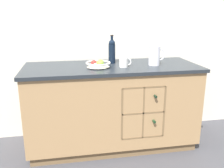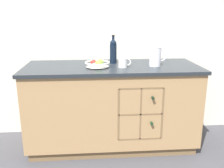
{
  "view_description": "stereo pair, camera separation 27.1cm",
  "coord_description": "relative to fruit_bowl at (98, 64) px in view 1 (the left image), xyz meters",
  "views": [
    {
      "loc": [
        -0.47,
        -2.57,
        1.48
      ],
      "look_at": [
        0.0,
        0.0,
        0.72
      ],
      "focal_mm": 40.0,
      "sensor_mm": 36.0,
      "label": 1
    },
    {
      "loc": [
        -0.2,
        -2.6,
        1.48
      ],
      "look_at": [
        0.0,
        0.0,
        0.72
      ],
      "focal_mm": 40.0,
      "sensor_mm": 36.0,
      "label": 2
    }
  ],
  "objects": [
    {
      "name": "ground_plane",
      "position": [
        0.16,
        0.07,
        -0.97
      ],
      "size": [
        14.0,
        14.0,
        0.0
      ],
      "primitive_type": "plane",
      "color": "#424247"
    },
    {
      "name": "back_wall",
      "position": [
        0.16,
        0.48,
        0.31
      ],
      "size": [
        4.4,
        0.06,
        2.55
      ],
      "primitive_type": "cube",
      "color": "silver",
      "rests_on": "ground_plane"
    },
    {
      "name": "kitchen_island",
      "position": [
        0.16,
        0.06,
        -0.5
      ],
      "size": [
        1.86,
        0.74,
        0.93
      ],
      "color": "brown",
      "rests_on": "ground_plane"
    },
    {
      "name": "fruit_bowl",
      "position": [
        0.0,
        0.0,
        0.0
      ],
      "size": [
        0.26,
        0.26,
        0.08
      ],
      "color": "silver",
      "rests_on": "kitchen_island"
    },
    {
      "name": "white_pitcher",
      "position": [
        0.61,
        0.02,
        0.07
      ],
      "size": [
        0.19,
        0.12,
        0.2
      ],
      "color": "white",
      "rests_on": "kitchen_island"
    },
    {
      "name": "ceramic_mug",
      "position": [
        0.26,
        -0.02,
        0.01
      ],
      "size": [
        0.13,
        0.09,
        0.1
      ],
      "color": "white",
      "rests_on": "kitchen_island"
    },
    {
      "name": "standing_wine_bottle",
      "position": [
        0.18,
        0.2,
        0.1
      ],
      "size": [
        0.08,
        0.08,
        0.31
      ],
      "color": "black",
      "rests_on": "kitchen_island"
    }
  ]
}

